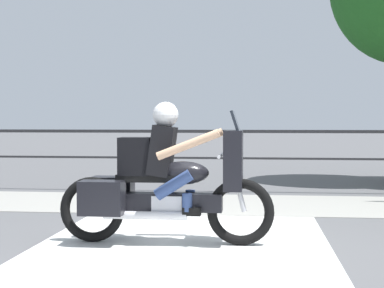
% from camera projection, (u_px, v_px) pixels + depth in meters
% --- Properties ---
extents(ground_plane, '(120.00, 120.00, 0.00)m').
position_uv_depth(ground_plane, '(205.00, 249.00, 6.35)').
color(ground_plane, '#565659').
extents(sidewalk_band, '(44.00, 2.40, 0.01)m').
position_uv_depth(sidewalk_band, '(223.00, 204.00, 9.73)').
color(sidewalk_band, '#99968E').
rests_on(sidewalk_band, ground).
extents(crosswalk_band, '(3.25, 6.00, 0.01)m').
position_uv_depth(crosswalk_band, '(179.00, 252.00, 6.18)').
color(crosswalk_band, silver).
rests_on(crosswalk_band, ground).
extents(fence_railing, '(36.00, 0.05, 1.21)m').
position_uv_depth(fence_railing, '(228.00, 143.00, 11.24)').
color(fence_railing, '#232326').
rests_on(fence_railing, ground).
extents(motorcycle, '(2.43, 0.76, 1.59)m').
position_uv_depth(motorcycle, '(164.00, 181.00, 6.58)').
color(motorcycle, black).
rests_on(motorcycle, ground).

